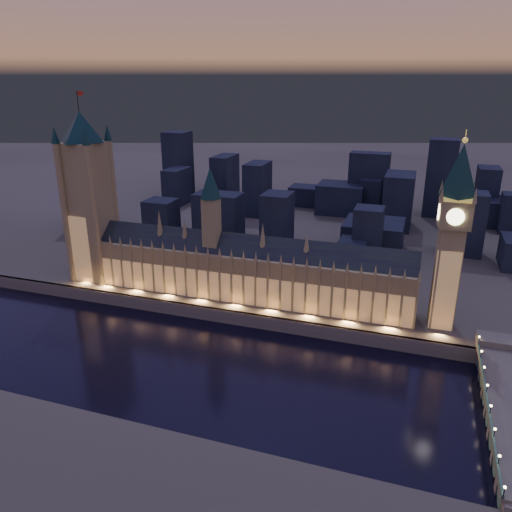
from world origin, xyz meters
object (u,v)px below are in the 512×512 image
(palace_of_westminster, at_px, (242,269))
(elizabeth_tower, at_px, (454,223))
(victoria_tower, at_px, (88,190))
(westminster_bridge, at_px, (507,409))

(palace_of_westminster, height_order, elizabeth_tower, elizabeth_tower)
(victoria_tower, bearing_deg, palace_of_westminster, -0.10)
(palace_of_westminster, relative_size, westminster_bridge, 1.79)
(victoria_tower, distance_m, westminster_bridge, 259.90)
(victoria_tower, height_order, westminster_bridge, victoria_tower)
(palace_of_westminster, xyz_separation_m, elizabeth_tower, (114.17, 0.18, 39.12))
(victoria_tower, xyz_separation_m, elizabeth_tower, (218.00, -0.00, -1.47))
(palace_of_westminster, distance_m, elizabeth_tower, 120.68)
(palace_of_westminster, xyz_separation_m, victoria_tower, (-103.83, 0.18, 40.59))
(palace_of_westminster, height_order, victoria_tower, victoria_tower)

